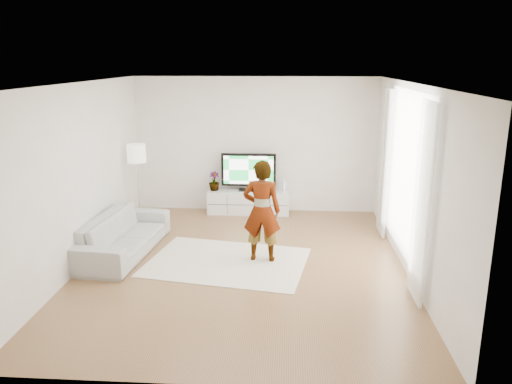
# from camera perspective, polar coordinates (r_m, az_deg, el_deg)

# --- Properties ---
(floor) EXTENTS (6.00, 6.00, 0.00)m
(floor) POSITION_cam_1_polar(r_m,az_deg,el_deg) (7.93, -1.50, -8.35)
(floor) COLOR olive
(floor) RESTS_ON ground
(ceiling) EXTENTS (6.00, 6.00, 0.00)m
(ceiling) POSITION_cam_1_polar(r_m,az_deg,el_deg) (7.29, -1.65, 12.31)
(ceiling) COLOR white
(ceiling) RESTS_ON wall_back
(wall_left) EXTENTS (0.02, 6.00, 2.80)m
(wall_left) POSITION_cam_1_polar(r_m,az_deg,el_deg) (8.10, -19.47, 1.72)
(wall_left) COLOR white
(wall_left) RESTS_ON floor
(wall_right) EXTENTS (0.02, 6.00, 2.80)m
(wall_right) POSITION_cam_1_polar(r_m,az_deg,el_deg) (7.67, 17.37, 1.19)
(wall_right) COLOR white
(wall_right) RESTS_ON floor
(wall_back) EXTENTS (5.00, 0.02, 2.80)m
(wall_back) POSITION_cam_1_polar(r_m,az_deg,el_deg) (10.42, -0.04, 5.37)
(wall_back) COLOR white
(wall_back) RESTS_ON floor
(wall_front) EXTENTS (5.00, 0.02, 2.80)m
(wall_front) POSITION_cam_1_polar(r_m,az_deg,el_deg) (4.64, -5.01, -7.08)
(wall_front) COLOR white
(wall_front) RESTS_ON floor
(window) EXTENTS (0.01, 2.60, 2.50)m
(window) POSITION_cam_1_polar(r_m,az_deg,el_deg) (7.94, 16.77, 2.05)
(window) COLOR white
(window) RESTS_ON wall_right
(curtain_near) EXTENTS (0.04, 0.70, 2.60)m
(curtain_near) POSITION_cam_1_polar(r_m,az_deg,el_deg) (6.72, 18.43, -1.24)
(curtain_near) COLOR white
(curtain_near) RESTS_ON floor
(curtain_far) EXTENTS (0.04, 0.70, 2.60)m
(curtain_far) POSITION_cam_1_polar(r_m,az_deg,el_deg) (9.19, 14.49, 3.27)
(curtain_far) COLOR white
(curtain_far) RESTS_ON floor
(media_console) EXTENTS (1.69, 0.48, 0.48)m
(media_console) POSITION_cam_1_polar(r_m,az_deg,el_deg) (10.46, -0.85, -1.13)
(media_console) COLOR silver
(media_console) RESTS_ON floor
(television) EXTENTS (1.13, 0.22, 0.79)m
(television) POSITION_cam_1_polar(r_m,az_deg,el_deg) (10.32, -0.85, 2.46)
(television) COLOR black
(television) RESTS_ON media_console
(game_console) EXTENTS (0.08, 0.18, 0.24)m
(game_console) POSITION_cam_1_polar(r_m,az_deg,el_deg) (10.33, 3.24, 0.70)
(game_console) COLOR white
(game_console) RESTS_ON media_console
(potted_plant) EXTENTS (0.28, 0.28, 0.39)m
(potted_plant) POSITION_cam_1_polar(r_m,az_deg,el_deg) (10.42, -4.81, 1.24)
(potted_plant) COLOR #3F7238
(potted_plant) RESTS_ON media_console
(rug) EXTENTS (2.72, 2.16, 0.01)m
(rug) POSITION_cam_1_polar(r_m,az_deg,el_deg) (8.04, -3.33, -7.98)
(rug) COLOR #EFE6CC
(rug) RESTS_ON floor
(player) EXTENTS (0.61, 0.42, 1.63)m
(player) POSITION_cam_1_polar(r_m,az_deg,el_deg) (7.84, 0.67, -2.18)
(player) COLOR #334772
(player) RESTS_ON rug
(sofa) EXTENTS (1.06, 2.28, 0.65)m
(sofa) POSITION_cam_1_polar(r_m,az_deg,el_deg) (8.57, -14.90, -4.72)
(sofa) COLOR #B2B3AE
(sofa) RESTS_ON floor
(floor_lamp) EXTENTS (0.35, 0.35, 1.57)m
(floor_lamp) POSITION_cam_1_polar(r_m,az_deg,el_deg) (9.78, -13.48, 3.92)
(floor_lamp) COLOR silver
(floor_lamp) RESTS_ON floor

